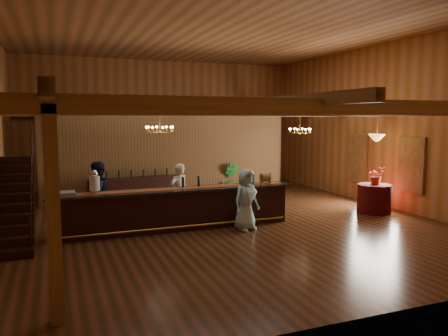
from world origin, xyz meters
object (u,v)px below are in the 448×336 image
object	(u,v)px
guest	(246,200)
chandelier_left	(160,129)
round_table	(374,199)
pendant_lamp	(377,137)
bartender	(179,193)
tasting_bar	(176,209)
beverage_dispenser	(94,182)
backbar_shelf	(138,191)
staff_second	(97,196)
floor_plant	(229,179)
raffle_drum	(265,178)
chandelier_right	(300,130)

from	to	relation	value
guest	chandelier_left	bearing A→B (deg)	113.70
round_table	pendant_lamp	size ratio (longest dim) A/B	1.17
bartender	chandelier_left	bearing A→B (deg)	-68.44
tasting_bar	guest	distance (m)	1.90
beverage_dispenser	bartender	size ratio (longest dim) A/B	0.35
pendant_lamp	backbar_shelf	bearing A→B (deg)	148.43
round_table	beverage_dispenser	bearing A→B (deg)	177.79
round_table	pendant_lamp	distance (m)	1.95
chandelier_left	staff_second	bearing A→B (deg)	-164.50
staff_second	floor_plant	world-z (taller)	staff_second
round_table	staff_second	distance (m)	8.48
tasting_bar	bartender	distance (m)	0.88
raffle_drum	guest	distance (m)	1.27
beverage_dispenser	backbar_shelf	size ratio (longest dim) A/B	0.18
beverage_dispenser	bartender	xyz separation A→B (m)	(2.39, 0.73, -0.54)
staff_second	guest	bearing A→B (deg)	118.80
beverage_dispenser	staff_second	distance (m)	0.80
tasting_bar	guest	size ratio (longest dim) A/B	3.99
backbar_shelf	bartender	size ratio (longest dim) A/B	1.97
raffle_drum	backbar_shelf	xyz separation A→B (m)	(-3.00, 3.92, -0.81)
tasting_bar	chandelier_left	size ratio (longest dim) A/B	8.30
chandelier_left	bartender	bearing A→B (deg)	-44.41
pendant_lamp	bartender	xyz separation A→B (m)	(-6.13, 1.06, -1.55)
tasting_bar	pendant_lamp	bearing A→B (deg)	-2.57
tasting_bar	round_table	distance (m)	6.42
staff_second	floor_plant	xyz separation A→B (m)	(5.25, 3.53, -0.27)
raffle_drum	floor_plant	xyz separation A→B (m)	(0.60, 4.27, -0.63)
staff_second	chandelier_left	bearing A→B (deg)	155.82
chandelier_right	bartender	size ratio (longest dim) A/B	0.47
raffle_drum	guest	bearing A→B (deg)	-142.19
beverage_dispenser	round_table	distance (m)	8.58
bartender	raffle_drum	bearing A→B (deg)	136.65
tasting_bar	beverage_dispenser	size ratio (longest dim) A/B	11.06
chandelier_left	bartender	size ratio (longest dim) A/B	0.47
tasting_bar	guest	world-z (taller)	guest
staff_second	pendant_lamp	bearing A→B (deg)	133.74
chandelier_left	pendant_lamp	xyz separation A→B (m)	(6.56, -1.48, -0.28)
round_table	bartender	xyz separation A→B (m)	(-6.13, 1.06, 0.40)
raffle_drum	chandelier_left	size ratio (longest dim) A/B	0.43
beverage_dispenser	chandelier_left	world-z (taller)	chandelier_left
chandelier_left	raffle_drum	bearing A→B (deg)	-24.12
raffle_drum	chandelier_right	distance (m)	3.88
beverage_dispenser	chandelier_right	xyz separation A→B (m)	(7.41, 2.43, 1.16)
beverage_dispenser	round_table	bearing A→B (deg)	-2.21
raffle_drum	round_table	bearing A→B (deg)	-3.51
guest	pendant_lamp	bearing A→B (deg)	-13.56
pendant_lamp	floor_plant	world-z (taller)	pendant_lamp
chandelier_right	backbar_shelf	bearing A→B (deg)	166.18
tasting_bar	chandelier_left	world-z (taller)	chandelier_left
chandelier_right	chandelier_left	bearing A→B (deg)	-166.81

